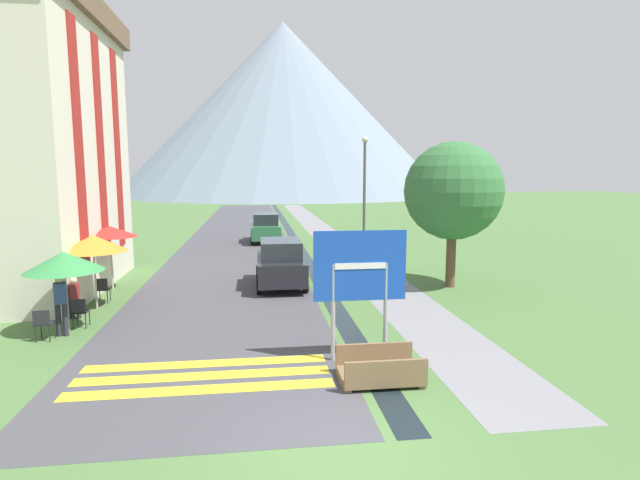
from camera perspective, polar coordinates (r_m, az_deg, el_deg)
The scene contains 21 objects.
ground_plane at distance 27.78m, azimuth -4.60°, elevation -1.32°, with size 160.00×160.00×0.00m, color #476B38.
road at distance 37.68m, azimuth -9.18°, elevation 0.99°, with size 6.40×60.00×0.01m.
footpath at distance 37.98m, azimuth 0.06°, elevation 1.15°, with size 2.20×60.00×0.01m.
drainage_channel at distance 37.74m, azimuth -3.55°, elevation 1.09°, with size 0.60×60.00×0.00m.
crosswalk_marking at distance 11.42m, azimuth -13.14°, elevation -14.88°, with size 5.44×1.84×0.01m.
mountain_distant at distance 101.61m, azimuth -4.18°, elevation 14.62°, with size 63.92×63.92×33.19m.
hotel_building at distance 21.05m, azimuth -30.48°, elevation 10.39°, with size 5.43×8.93×10.57m.
road_sign at distance 11.53m, azimuth 4.59°, elevation -4.02°, with size 2.16×0.11×3.05m.
footbridge at distance 10.88m, azimuth 6.86°, elevation -14.63°, with size 1.70×1.10×0.65m.
parked_car_near at distance 19.18m, azimuth -4.53°, elevation -2.65°, with size 1.87×3.81×1.82m.
parked_car_far at distance 31.55m, azimuth -6.24°, elevation 1.41°, with size 1.87×3.94×1.82m.
cafe_chair_nearest at distance 14.91m, azimuth -29.08°, elevation -8.20°, with size 0.40×0.40×0.85m.
cafe_chair_near_left at distance 15.70m, azimuth -25.77°, elevation -7.23°, with size 0.40×0.40×0.85m.
cafe_chair_far_left at distance 18.33m, azimuth -23.61°, elevation -5.03°, with size 0.40×0.40×0.85m.
cafe_umbrella_front_green at distance 15.13m, azimuth -27.21°, elevation -2.21°, with size 2.06×2.06×2.24m.
cafe_umbrella_middle_orange at distance 17.29m, azimuth -24.50°, elevation -0.35°, with size 2.07×2.07×2.40m.
cafe_umbrella_rear_red at distance 19.77m, azimuth -22.90°, elevation 0.89°, with size 1.94×1.94×2.41m.
person_standing_terrace at distance 15.05m, azimuth -27.52°, elevation -6.17°, with size 0.32×0.32×1.67m.
person_seated_near at distance 16.72m, azimuth -26.27°, elevation -5.71°, with size 0.32×0.32×1.27m.
streetlamp at distance 21.75m, azimuth 5.10°, elevation 5.29°, with size 0.28×0.28×5.89m.
tree_by_path at distance 19.43m, azimuth 14.98°, elevation 5.40°, with size 3.67×3.67×5.51m.
Camera 1 is at (-1.35, -7.41, 4.36)m, focal length 28.00 mm.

